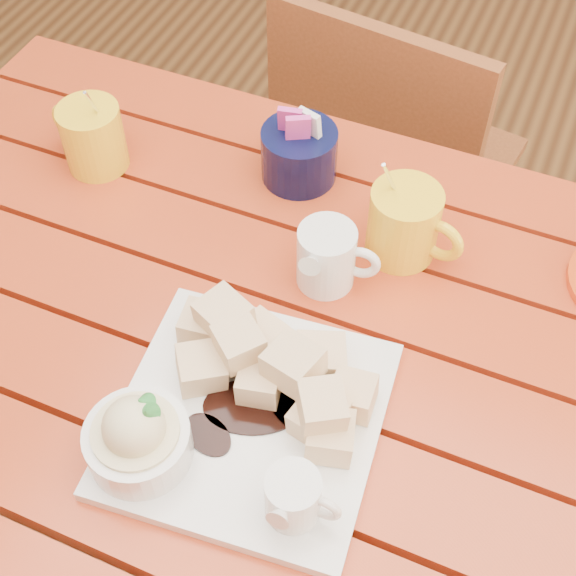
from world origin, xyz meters
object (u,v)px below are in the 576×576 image
at_px(coffee_mug_right, 406,223).
at_px(chair_far, 388,167).
at_px(dessert_plate, 231,412).
at_px(coffee_mug_left, 92,136).
at_px(table, 285,397).

height_order(coffee_mug_right, chair_far, coffee_mug_right).
bearing_deg(coffee_mug_right, dessert_plate, -94.41).
bearing_deg(coffee_mug_right, chair_far, 118.53).
bearing_deg(coffee_mug_left, chair_far, 71.73).
bearing_deg(table, dessert_plate, -94.87).
bearing_deg(chair_far, coffee_mug_right, 115.19).
xyz_separation_m(table, coffee_mug_right, (0.08, 0.19, 0.16)).
height_order(table, coffee_mug_right, coffee_mug_right).
height_order(coffee_mug_left, chair_far, coffee_mug_left).
distance_m(dessert_plate, chair_far, 0.82).
height_order(table, dessert_plate, dessert_plate).
xyz_separation_m(table, coffee_mug_left, (-0.35, 0.18, 0.15)).
relative_size(table, dessert_plate, 4.09).
distance_m(dessert_plate, coffee_mug_left, 0.45).
xyz_separation_m(coffee_mug_left, coffee_mug_right, (0.43, 0.01, 0.00)).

